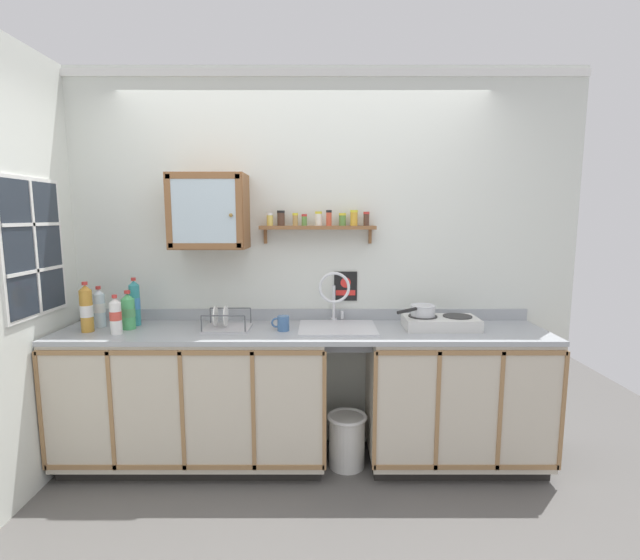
{
  "coord_description": "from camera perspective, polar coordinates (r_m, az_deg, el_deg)",
  "views": [
    {
      "loc": [
        0.11,
        -2.5,
        1.66
      ],
      "look_at": [
        0.1,
        0.48,
        1.24
      ],
      "focal_mm": 25.31,
      "sensor_mm": 36.0,
      "label": 1
    }
  ],
  "objects": [
    {
      "name": "dish_rack",
      "position": [
        3.03,
        -11.6,
        -5.54
      ],
      "size": [
        0.3,
        0.26,
        0.16
      ],
      "color": "#B2B2B7",
      "rests_on": "countertop"
    },
    {
      "name": "bottle_juice_amber_4",
      "position": [
        3.24,
        -27.2,
        -3.24
      ],
      "size": [
        0.08,
        0.08,
        0.32
      ],
      "color": "gold",
      "rests_on": "countertop"
    },
    {
      "name": "floor",
      "position": [
        3.01,
        -2.16,
        -25.55
      ],
      "size": [
        6.21,
        6.21,
        0.0
      ],
      "primitive_type": "plane",
      "color": "#565451",
      "rests_on": "ground"
    },
    {
      "name": "back_wall",
      "position": [
        3.2,
        -1.78,
        2.22
      ],
      "size": [
        3.81,
        0.07,
        2.66
      ],
      "color": "silver",
      "rests_on": "ground"
    },
    {
      "name": "bottle_opaque_white_2",
      "position": [
        3.1,
        -24.2,
        -4.13
      ],
      "size": [
        0.07,
        0.07,
        0.25
      ],
      "color": "white",
      "rests_on": "countertop"
    },
    {
      "name": "window",
      "position": [
        3.19,
        -32.28,
        3.48
      ],
      "size": [
        0.03,
        0.58,
        0.83
      ],
      "color": "#262D38"
    },
    {
      "name": "warning_sign",
      "position": [
        3.19,
        3.49,
        -0.81
      ],
      "size": [
        0.16,
        0.01,
        0.21
      ],
      "color": "black"
    },
    {
      "name": "lower_cabinet_run",
      "position": [
        3.23,
        -15.26,
        -14.23
      ],
      "size": [
        1.75,
        0.57,
        0.9
      ],
      "color": "black",
      "rests_on": "ground"
    },
    {
      "name": "spice_shelf",
      "position": [
        3.09,
        0.0,
        7.03
      ],
      "size": [
        0.79,
        0.14,
        0.23
      ],
      "color": "brown"
    },
    {
      "name": "bottle_soda_green_0",
      "position": [
        3.21,
        -22.85,
        -3.66
      ],
      "size": [
        0.09,
        0.09,
        0.26
      ],
      "color": "#4CB266",
      "rests_on": "countertop"
    },
    {
      "name": "bottle_water_clear_3",
      "position": [
        3.35,
        -25.88,
        -3.16
      ],
      "size": [
        0.07,
        0.07,
        0.27
      ],
      "color": "silver",
      "rests_on": "countertop"
    },
    {
      "name": "backsplash",
      "position": [
        3.22,
        -1.78,
        -4.38
      ],
      "size": [
        3.17,
        0.02,
        0.08
      ],
      "primitive_type": "cube",
      "color": "#9EA3A8",
      "rests_on": "countertop"
    },
    {
      "name": "hot_plate_stove",
      "position": [
        3.08,
        15.24,
        -5.23
      ],
      "size": [
        0.48,
        0.26,
        0.08
      ],
      "color": "silver",
      "rests_on": "countertop"
    },
    {
      "name": "trash_bin",
      "position": [
        3.2,
        3.64,
        -19.48
      ],
      "size": [
        0.27,
        0.27,
        0.36
      ],
      "color": "silver",
      "rests_on": "ground"
    },
    {
      "name": "countertop",
      "position": [
        2.97,
        -1.95,
        -6.54
      ],
      "size": [
        3.17,
        0.59,
        0.03
      ],
      "primitive_type": "cube",
      "color": "#9EA3A8",
      "rests_on": "lower_cabinet_run"
    },
    {
      "name": "bottle_detergent_teal_1",
      "position": [
        3.29,
        -22.15,
        -2.69
      ],
      "size": [
        0.07,
        0.07,
        0.33
      ],
      "color": "teal",
      "rests_on": "countertop"
    },
    {
      "name": "lower_cabinet_run_right",
      "position": [
        3.25,
        16.89,
        -14.17
      ],
      "size": [
        1.16,
        0.57,
        0.9
      ],
      "color": "black",
      "rests_on": "ground"
    },
    {
      "name": "saucepan",
      "position": [
        3.05,
        13.04,
        -3.73
      ],
      "size": [
        0.28,
        0.26,
        0.07
      ],
      "color": "silver",
      "rests_on": "hot_plate_stove"
    },
    {
      "name": "wall_cabinet",
      "position": [
        3.1,
        -13.6,
        8.41
      ],
      "size": [
        0.49,
        0.31,
        0.49
      ],
      "color": "brown"
    },
    {
      "name": "mug",
      "position": [
        2.93,
        -4.51,
        -5.47
      ],
      "size": [
        0.12,
        0.08,
        0.1
      ],
      "color": "#3F6699",
      "rests_on": "countertop"
    },
    {
      "name": "sink",
      "position": [
        3.01,
        2.38,
        -5.97
      ],
      "size": [
        0.51,
        0.45,
        0.47
      ],
      "color": "silver",
      "rests_on": "countertop"
    }
  ]
}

